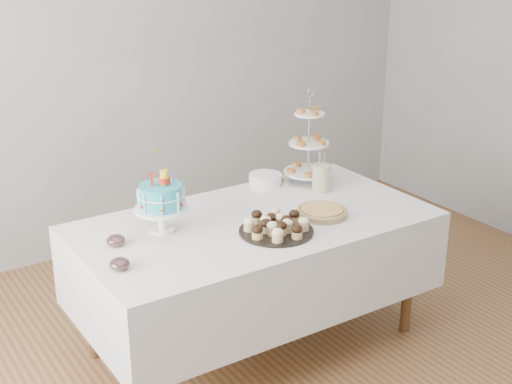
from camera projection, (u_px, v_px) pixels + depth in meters
floor at (284, 368)px, 3.87m from camera, size 5.00×5.00×0.00m
walls at (288, 128)px, 3.39m from camera, size 5.04×4.04×2.70m
table at (254, 258)px, 3.91m from camera, size 1.92×1.02×0.77m
birthday_cake at (162, 210)px, 3.65m from camera, size 0.28×0.28×0.43m
cupcake_tray at (276, 225)px, 3.66m from camera, size 0.39×0.39×0.09m
pie at (322, 212)px, 3.87m from camera, size 0.28×0.28×0.04m
tiered_stand at (309, 144)px, 4.31m from camera, size 0.30×0.30×0.58m
plate_stack at (265, 180)px, 4.30m from camera, size 0.20×0.20×0.08m
pastry_plate at (271, 183)px, 4.34m from camera, size 0.22×0.22×0.03m
jam_bowl_a at (120, 264)px, 3.27m from camera, size 0.10×0.10×0.06m
jam_bowl_b at (116, 241)px, 3.52m from camera, size 0.09×0.09×0.06m
utensil_pitcher at (322, 177)px, 4.22m from camera, size 0.12×0.11×0.25m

